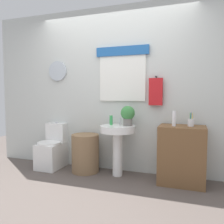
{
  "coord_description": "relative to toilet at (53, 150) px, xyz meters",
  "views": [
    {
      "loc": [
        1.2,
        -2.4,
        1.23
      ],
      "look_at": [
        0.08,
        0.8,
        0.96
      ],
      "focal_mm": 37.1,
      "sensor_mm": 36.0,
      "label": 1
    }
  ],
  "objects": [
    {
      "name": "ground_plane",
      "position": [
        1.01,
        -0.88,
        -0.29
      ],
      "size": [
        8.0,
        8.0,
        0.0
      ],
      "primitive_type": "plane",
      "color": "#564C47"
    },
    {
      "name": "faucet",
      "position": [
        1.16,
        0.09,
        0.52
      ],
      "size": [
        0.03,
        0.03,
        0.1
      ],
      "primitive_type": "cylinder",
      "color": "silver",
      "rests_on": "pedestal_sink"
    },
    {
      "name": "wooden_cabinet",
      "position": [
        2.08,
        -0.03,
        0.11
      ],
      "size": [
        0.61,
        0.44,
        0.79
      ],
      "primitive_type": "cube",
      "color": "brown",
      "rests_on": "ground_plane"
    },
    {
      "name": "pedestal_sink",
      "position": [
        1.16,
        -0.03,
        0.29
      ],
      "size": [
        0.52,
        0.52,
        0.76
      ],
      "color": "white",
      "rests_on": "ground_plane"
    },
    {
      "name": "laundry_hamper",
      "position": [
        0.62,
        -0.03,
        0.01
      ],
      "size": [
        0.43,
        0.43,
        0.59
      ],
      "primitive_type": "cylinder",
      "color": "#846647",
      "rests_on": "ground_plane"
    },
    {
      "name": "lotion_bottle",
      "position": [
        1.97,
        -0.07,
        0.61
      ],
      "size": [
        0.05,
        0.05,
        0.21
      ],
      "primitive_type": "cylinder",
      "color": "white",
      "rests_on": "wooden_cabinet"
    },
    {
      "name": "potted_plant",
      "position": [
        1.3,
        0.03,
        0.64
      ],
      "size": [
        0.21,
        0.21,
        0.29
      ],
      "color": "slate",
      "rests_on": "pedestal_sink"
    },
    {
      "name": "soap_bottle",
      "position": [
        1.04,
        0.02,
        0.54
      ],
      "size": [
        0.05,
        0.05,
        0.14
      ],
      "primitive_type": "cylinder",
      "color": "green",
      "rests_on": "pedestal_sink"
    },
    {
      "name": "toilet",
      "position": [
        0.0,
        0.0,
        0.0
      ],
      "size": [
        0.38,
        0.51,
        0.75
      ],
      "color": "white",
      "rests_on": "ground_plane"
    },
    {
      "name": "back_wall",
      "position": [
        1.01,
        0.27,
        1.02
      ],
      "size": [
        4.4,
        0.18,
        2.6
      ],
      "color": "silver",
      "rests_on": "ground_plane"
    },
    {
      "name": "toothbrush_cup",
      "position": [
        2.19,
        -0.01,
        0.56
      ],
      "size": [
        0.08,
        0.08,
        0.19
      ],
      "color": "silver",
      "rests_on": "wooden_cabinet"
    }
  ]
}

